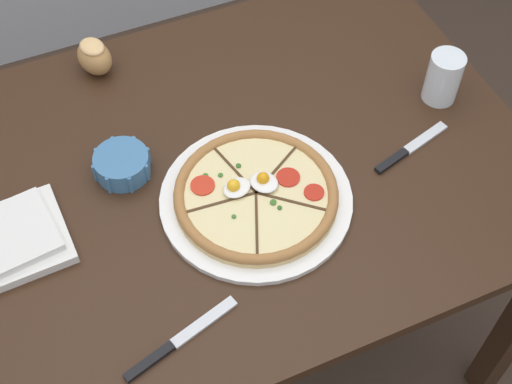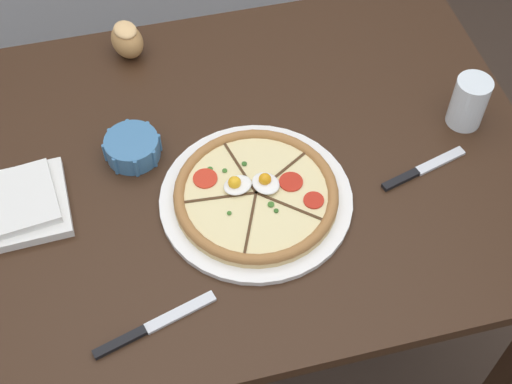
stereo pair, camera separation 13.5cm
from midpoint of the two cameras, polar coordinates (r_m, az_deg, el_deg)
ground_plane at (r=2.09m, az=-3.98°, el=-11.52°), size 12.00×12.00×0.00m
dining_table at (r=1.51m, az=-5.41°, el=-0.78°), size 1.26×0.90×0.78m
pizza at (r=1.36m, az=-2.84°, el=-0.48°), size 0.37×0.37×0.05m
ramekin_bowl at (r=1.43m, az=-13.34°, el=2.02°), size 0.12×0.12×0.05m
napkin_folded at (r=1.40m, az=-21.94°, el=-3.84°), size 0.22×0.19×0.04m
bread_piece_near at (r=1.63m, az=-15.18°, el=10.31°), size 0.09×0.11×0.08m
knife_main at (r=1.47m, az=9.71°, el=3.31°), size 0.19×0.07×0.01m
knife_spare at (r=1.24m, az=-9.26°, el=-11.80°), size 0.22×0.08×0.01m
water_glass at (r=1.55m, az=12.31°, el=8.61°), size 0.07×0.07×0.11m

